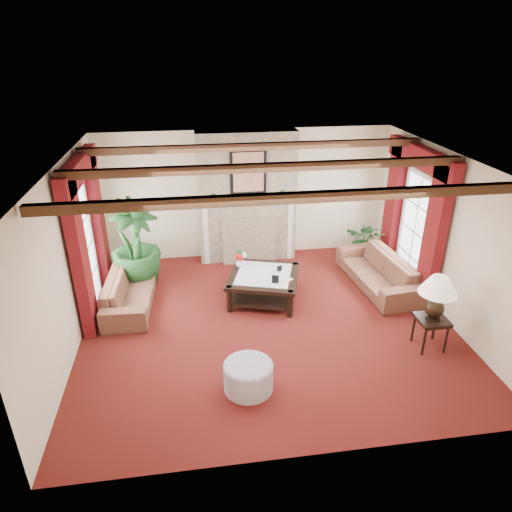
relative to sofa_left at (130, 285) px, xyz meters
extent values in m
plane|color=#50110E|center=(2.30, -0.93, -0.38)|extent=(6.00, 6.00, 0.00)
plane|color=white|center=(2.30, -0.93, 2.32)|extent=(6.00, 6.00, 0.00)
cube|color=beige|center=(2.30, 1.82, 0.97)|extent=(6.00, 0.02, 2.70)
cube|color=beige|center=(-0.70, -0.93, 0.97)|extent=(0.02, 5.50, 2.70)
cube|color=beige|center=(5.30, -0.93, 0.97)|extent=(0.02, 5.50, 2.70)
imported|color=#3F1117|center=(0.00, 0.00, 0.00)|extent=(1.99, 0.73, 0.76)
imported|color=#3F1117|center=(4.59, 0.01, 0.03)|extent=(2.21, 1.01, 0.82)
imported|color=black|center=(0.07, 0.74, 0.09)|extent=(2.62, 2.62, 0.94)
imported|color=black|center=(4.77, 1.10, -0.03)|extent=(1.67, 1.67, 0.70)
cylinder|color=#958DA0|center=(1.78, -2.48, -0.18)|extent=(0.67, 0.67, 0.39)
imported|color=silver|center=(1.99, 0.20, 0.21)|extent=(0.33, 0.33, 0.19)
imported|color=black|center=(2.58, -0.44, 0.26)|extent=(0.24, 0.22, 0.30)
camera|label=1|loc=(1.18, -7.27, 3.93)|focal=32.00mm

